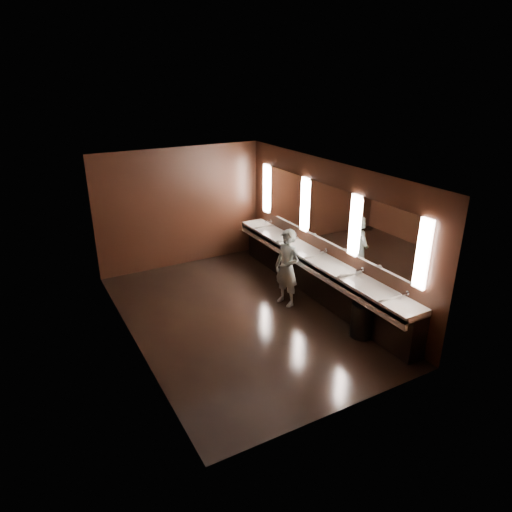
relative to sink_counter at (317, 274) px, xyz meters
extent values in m
plane|color=black|center=(-1.79, 0.00, -0.50)|extent=(6.00, 6.00, 0.00)
cube|color=#2D2D2B|center=(-1.79, 0.00, 2.30)|extent=(4.00, 6.00, 0.02)
cube|color=black|center=(-1.79, 3.00, 0.90)|extent=(4.00, 0.02, 2.80)
cube|color=black|center=(-1.79, -3.00, 0.90)|extent=(4.00, 0.02, 2.80)
cube|color=black|center=(-3.79, 0.00, 0.90)|extent=(0.02, 6.00, 2.80)
cube|color=black|center=(0.21, 0.00, 0.90)|extent=(0.02, 6.00, 2.80)
cube|color=black|center=(0.03, 0.00, -0.09)|extent=(0.36, 5.40, 0.81)
cube|color=white|center=(-0.07, 0.00, 0.35)|extent=(0.55, 5.40, 0.12)
cube|color=white|center=(-0.31, 0.00, 0.27)|extent=(0.06, 5.40, 0.18)
cylinder|color=silver|center=(0.12, -2.20, 0.49)|extent=(0.18, 0.04, 0.04)
cylinder|color=silver|center=(0.12, -1.10, 0.49)|extent=(0.18, 0.04, 0.04)
cylinder|color=silver|center=(0.12, 0.00, 0.49)|extent=(0.18, 0.04, 0.04)
cylinder|color=silver|center=(0.12, 1.10, 0.49)|extent=(0.18, 0.04, 0.04)
cylinder|color=silver|center=(0.12, 2.20, 0.49)|extent=(0.18, 0.04, 0.04)
cube|color=white|center=(0.18, -2.40, 1.25)|extent=(0.06, 0.22, 1.15)
cube|color=white|center=(0.19, -1.60, 1.25)|extent=(0.03, 1.32, 1.15)
cube|color=white|center=(0.18, -0.80, 1.25)|extent=(0.06, 0.23, 1.15)
cube|color=white|center=(0.19, 0.00, 1.25)|extent=(0.03, 1.32, 1.15)
cube|color=white|center=(0.18, 0.80, 1.25)|extent=(0.06, 0.23, 1.15)
cube|color=white|center=(0.19, 1.60, 1.25)|extent=(0.03, 1.32, 1.15)
cube|color=white|center=(0.18, 2.40, 1.25)|extent=(0.06, 0.22, 1.15)
imported|color=#7C9FBA|center=(-0.74, 0.02, 0.29)|extent=(0.50, 0.64, 1.57)
cylinder|color=black|center=(-0.22, -1.64, -0.18)|extent=(0.53, 0.53, 0.63)
camera|label=1|loc=(-5.24, -6.85, 3.89)|focal=32.00mm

